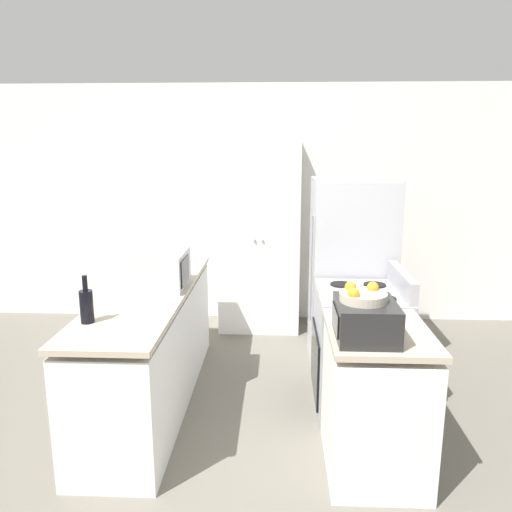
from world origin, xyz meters
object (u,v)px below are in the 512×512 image
(pantry_cabinet, at_px, (259,235))
(microwave, at_px, (165,270))
(refrigerator, at_px, (350,273))
(wine_bottle, at_px, (87,305))
(fruit_bowl, at_px, (362,295))
(toaster_oven, at_px, (365,320))
(stove, at_px, (359,348))

(pantry_cabinet, height_order, microwave, pantry_cabinet)
(pantry_cabinet, height_order, refrigerator, pantry_cabinet)
(wine_bottle, bearing_deg, fruit_bowl, -5.31)
(refrigerator, xyz_separation_m, toaster_oven, (-0.15, -1.67, 0.17))
(stove, bearing_deg, microwave, 177.64)
(pantry_cabinet, height_order, stove, pantry_cabinet)
(stove, bearing_deg, fruit_bowl, -99.54)
(pantry_cabinet, bearing_deg, wine_bottle, -111.97)
(pantry_cabinet, relative_size, refrigerator, 1.22)
(refrigerator, height_order, microwave, refrigerator)
(refrigerator, bearing_deg, wine_bottle, -140.22)
(pantry_cabinet, distance_m, fruit_bowl, 2.62)
(wine_bottle, bearing_deg, refrigerator, 39.78)
(toaster_oven, height_order, fruit_bowl, fruit_bowl)
(stove, height_order, wine_bottle, wine_bottle)
(refrigerator, xyz_separation_m, microwave, (-1.51, -0.72, 0.20))
(microwave, xyz_separation_m, toaster_oven, (1.35, -0.95, -0.03))
(stove, height_order, fruit_bowl, fruit_bowl)
(fruit_bowl, bearing_deg, toaster_oven, -35.09)
(refrigerator, relative_size, microwave, 3.57)
(pantry_cabinet, xyz_separation_m, stove, (0.82, -1.65, -0.56))
(microwave, relative_size, toaster_oven, 1.16)
(microwave, bearing_deg, fruit_bowl, -35.17)
(pantry_cabinet, bearing_deg, stove, -63.55)
(fruit_bowl, bearing_deg, microwave, 144.83)
(pantry_cabinet, bearing_deg, refrigerator, -45.85)
(stove, bearing_deg, wine_bottle, -157.83)
(refrigerator, relative_size, wine_bottle, 5.62)
(microwave, height_order, toaster_oven, microwave)
(refrigerator, bearing_deg, stove, -91.92)
(pantry_cabinet, xyz_separation_m, wine_bottle, (-0.96, -2.38, -0.01))
(pantry_cabinet, xyz_separation_m, toaster_oven, (0.70, -2.54, -0.01))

